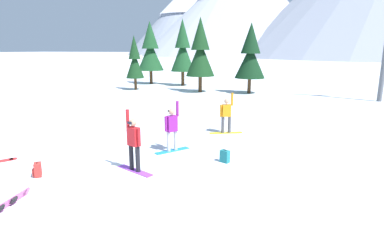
{
  "coord_description": "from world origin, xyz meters",
  "views": [
    {
      "loc": [
        7.45,
        -7.58,
        3.93
      ],
      "look_at": [
        2.95,
        4.6,
        1.0
      ],
      "focal_mm": 29.33,
      "sensor_mm": 36.0,
      "label": 1
    }
  ],
  "objects": [
    {
      "name": "snowboarder_foreground",
      "position": [
        2.3,
        0.91,
        0.97
      ],
      "size": [
        1.5,
        0.76,
        2.04
      ],
      "color": "#993FD8",
      "rests_on": "ground_plane"
    },
    {
      "name": "pine_tree_short",
      "position": [
        -8.6,
        19.68,
        2.87
      ],
      "size": [
        1.77,
        1.77,
        5.28
      ],
      "color": "#472D19",
      "rests_on": "ground_plane"
    },
    {
      "name": "pine_tree_broad",
      "position": [
        2.45,
        21.04,
        3.42
      ],
      "size": [
        2.71,
        2.71,
        6.27
      ],
      "color": "#472D19",
      "rests_on": "ground_plane"
    },
    {
      "name": "backpack_teal",
      "position": [
        4.88,
        2.75,
        0.21
      ],
      "size": [
        0.37,
        0.34,
        0.47
      ],
      "color": "#1E7A7F",
      "rests_on": "ground_plane"
    },
    {
      "name": "snowboarder_background",
      "position": [
        3.94,
        6.64,
        0.91
      ],
      "size": [
        1.55,
        0.96,
        1.94
      ],
      "color": "yellow",
      "rests_on": "ground_plane"
    },
    {
      "name": "peak_north_spur",
      "position": [
        -36.08,
        197.29,
        30.94
      ],
      "size": [
        124.36,
        124.36,
        59.22
      ],
      "color": "#B2B7C6",
      "rests_on": "ground_plane"
    },
    {
      "name": "pine_tree_twin",
      "position": [
        -9.73,
        25.19,
        3.84
      ],
      "size": [
        2.99,
        2.99,
        7.04
      ],
      "color": "#472D19",
      "rests_on": "ground_plane"
    },
    {
      "name": "pine_tree_slender",
      "position": [
        -5.57,
        24.75,
        3.9
      ],
      "size": [
        2.6,
        2.6,
        7.16
      ],
      "color": "#472D19",
      "rests_on": "ground_plane"
    },
    {
      "name": "backpack_red",
      "position": [
        -0.36,
        -0.54,
        0.21
      ],
      "size": [
        0.37,
        0.38,
        0.47
      ],
      "color": "red",
      "rests_on": "ground_plane"
    },
    {
      "name": "snowboarder_midground",
      "position": [
        2.61,
        3.26,
        0.93
      ],
      "size": [
        1.08,
        1.35,
        1.98
      ],
      "color": "#1E8CD8",
      "rests_on": "ground_plane"
    },
    {
      "name": "loose_snowboard_far_spare",
      "position": [
        0.58,
        -2.45,
        0.14
      ],
      "size": [
        0.44,
        1.75,
        0.26
      ],
      "color": "pink",
      "rests_on": "ground_plane"
    },
    {
      "name": "pine_tree_tall",
      "position": [
        -2.03,
        20.32,
        3.71
      ],
      "size": [
        2.67,
        2.67,
        6.8
      ],
      "color": "#472D19",
      "rests_on": "ground_plane"
    },
    {
      "name": "ground_plane",
      "position": [
        0.0,
        0.0,
        0.0
      ],
      "size": [
        800.0,
        800.0,
        0.0
      ],
      "primitive_type": "plane",
      "color": "silver"
    },
    {
      "name": "peak_west_ridge",
      "position": [
        -84.81,
        227.37,
        25.81
      ],
      "size": [
        89.61,
        89.61,
        49.39
      ],
      "color": "#8C93A3",
      "rests_on": "ground_plane"
    }
  ]
}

